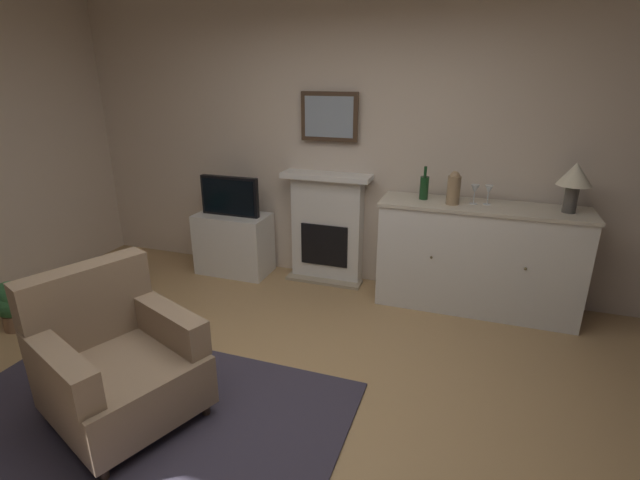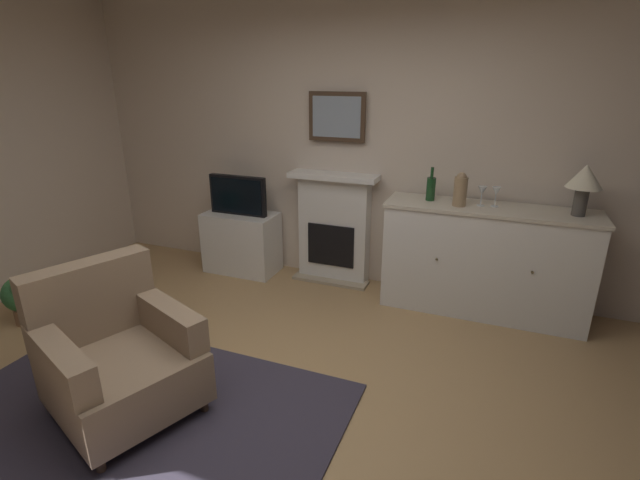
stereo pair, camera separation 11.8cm
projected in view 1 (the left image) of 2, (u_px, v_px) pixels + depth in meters
ground_plane at (272, 429)px, 2.83m from camera, size 6.18×4.55×0.10m
wall_rear at (368, 145)px, 4.35m from camera, size 6.18×0.06×2.74m
area_rug at (129, 429)px, 2.75m from camera, size 2.47×1.76×0.02m
fireplace_unit at (327, 228)px, 4.62m from camera, size 0.87×0.30×1.10m
framed_picture at (329, 117)px, 4.30m from camera, size 0.55×0.04×0.45m
sideboard_cabinet at (477, 258)px, 4.04m from camera, size 1.71×0.49×0.96m
table_lamp at (575, 178)px, 3.58m from camera, size 0.26×0.26×0.40m
wine_bottle at (424, 187)px, 4.03m from camera, size 0.08×0.08×0.29m
wine_glass_left at (475, 190)px, 3.88m from camera, size 0.07×0.07×0.16m
wine_glass_center at (489, 190)px, 3.86m from camera, size 0.07×0.07×0.16m
vase_decorative at (454, 188)px, 3.86m from camera, size 0.11×0.11×0.28m
tv_cabinet at (234, 244)px, 4.86m from camera, size 0.75×0.42×0.63m
tv_set at (230, 196)px, 4.66m from camera, size 0.62×0.07×0.40m
potted_plant_fern at (11, 301)px, 3.75m from camera, size 0.30×0.30×0.43m
armchair at (116, 361)px, 2.77m from camera, size 1.03×1.00×0.92m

